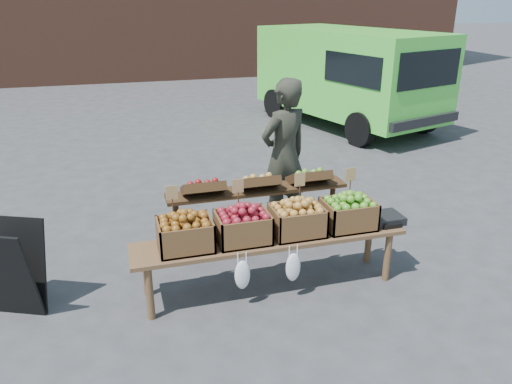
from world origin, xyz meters
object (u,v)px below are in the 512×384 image
object	(u,v)px
chalkboard_sign	(8,270)
weighing_scale	(385,218)
crate_green_apples	(348,214)
back_table	(258,212)
crate_golden_apples	(185,235)
crate_russet_pears	(243,227)
crate_red_apples	(297,221)
vendor	(284,156)
display_bench	(270,262)
delivery_van	(347,79)

from	to	relation	value
chalkboard_sign	weighing_scale	distance (m)	3.67
crate_green_apples	back_table	bearing A→B (deg)	135.90
crate_golden_apples	crate_russet_pears	bearing A→B (deg)	0.00
back_table	crate_red_apples	xyz separation A→B (m)	(0.19, -0.72, 0.19)
chalkboard_sign	crate_russet_pears	world-z (taller)	chalkboard_sign
vendor	back_table	bearing A→B (deg)	27.39
display_bench	crate_golden_apples	bearing A→B (deg)	180.00
display_bench	crate_golden_apples	distance (m)	0.93
display_bench	crate_red_apples	world-z (taller)	crate_red_apples
display_bench	crate_golden_apples	size ratio (longest dim) A/B	5.40
vendor	crate_russet_pears	xyz separation A→B (m)	(-0.87, -1.33, -0.23)
display_bench	crate_red_apples	bearing A→B (deg)	0.00
crate_golden_apples	vendor	bearing A→B (deg)	43.11
delivery_van	back_table	size ratio (longest dim) A/B	2.19
display_bench	delivery_van	bearing A→B (deg)	58.39
delivery_van	vendor	size ratio (longest dim) A/B	2.45
vendor	display_bench	bearing A→B (deg)	43.36
crate_golden_apples	crate_green_apples	size ratio (longest dim) A/B	1.00
delivery_van	crate_golden_apples	bearing A→B (deg)	-143.57
crate_russet_pears	back_table	bearing A→B (deg)	63.62
crate_golden_apples	crate_red_apples	bearing A→B (deg)	0.00
chalkboard_sign	weighing_scale	size ratio (longest dim) A/B	2.68
delivery_van	weighing_scale	distance (m)	6.46
crate_golden_apples	weighing_scale	xyz separation A→B (m)	(2.08, 0.00, -0.10)
delivery_van	chalkboard_sign	xyz separation A→B (m)	(-6.08, -5.71, -0.58)
delivery_van	display_bench	size ratio (longest dim) A/B	1.71
crate_golden_apples	crate_russet_pears	world-z (taller)	same
back_table	crate_red_apples	distance (m)	0.77
back_table	crate_golden_apples	bearing A→B (deg)	-141.56
delivery_van	crate_golden_apples	world-z (taller)	delivery_van
vendor	crate_red_apples	distance (m)	1.39
delivery_van	crate_russet_pears	size ratio (longest dim) A/B	9.22
crate_russet_pears	crate_golden_apples	bearing A→B (deg)	180.00
delivery_van	crate_golden_apples	distance (m)	7.48
crate_green_apples	display_bench	bearing A→B (deg)	180.00
crate_russet_pears	crate_red_apples	size ratio (longest dim) A/B	1.00
delivery_van	weighing_scale	xyz separation A→B (m)	(-2.42, -5.97, -0.42)
vendor	crate_golden_apples	bearing A→B (deg)	20.63
chalkboard_sign	display_bench	xyz separation A→B (m)	(2.41, -0.25, -0.17)
delivery_van	crate_green_apples	xyz separation A→B (m)	(-2.85, -5.97, -0.32)
back_table	crate_russet_pears	xyz separation A→B (m)	(-0.36, -0.72, 0.19)
vendor	display_bench	world-z (taller)	vendor
back_table	vendor	bearing A→B (deg)	49.87
back_table	crate_russet_pears	size ratio (longest dim) A/B	4.20
crate_red_apples	weighing_scale	xyz separation A→B (m)	(0.97, 0.00, -0.10)
crate_russet_pears	crate_green_apples	size ratio (longest dim) A/B	1.00
back_table	crate_russet_pears	distance (m)	0.83
back_table	chalkboard_sign	bearing A→B (deg)	-169.41
chalkboard_sign	weighing_scale	bearing A→B (deg)	20.09
delivery_van	weighing_scale	size ratio (longest dim) A/B	13.56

